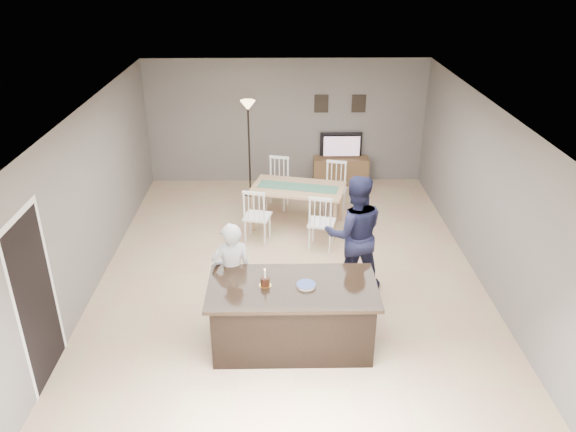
{
  "coord_description": "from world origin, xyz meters",
  "views": [
    {
      "loc": [
        -0.16,
        -7.79,
        4.76
      ],
      "look_at": [
        -0.03,
        -0.3,
        1.16
      ],
      "focal_mm": 35.0,
      "sensor_mm": 36.0,
      "label": 1
    }
  ],
  "objects_px": {
    "television": "(341,145)",
    "man": "(354,234)",
    "kitchen_island": "(292,315)",
    "tv_console": "(341,171)",
    "woman": "(232,273)",
    "plate_stack": "(306,285)",
    "birthday_cake": "(265,281)",
    "dining_table": "(298,194)",
    "floor_lamp": "(248,123)"
  },
  "relations": [
    {
      "from": "tv_console",
      "to": "plate_stack",
      "type": "bearing_deg",
      "value": -100.44
    },
    {
      "from": "tv_console",
      "to": "television",
      "type": "bearing_deg",
      "value": 90.0
    },
    {
      "from": "kitchen_island",
      "to": "birthday_cake",
      "type": "relative_size",
      "value": 8.82
    },
    {
      "from": "plate_stack",
      "to": "floor_lamp",
      "type": "xyz_separation_m",
      "value": [
        -0.94,
        5.04,
        0.64
      ]
    },
    {
      "from": "woman",
      "to": "floor_lamp",
      "type": "height_order",
      "value": "floor_lamp"
    },
    {
      "from": "man",
      "to": "birthday_cake",
      "type": "height_order",
      "value": "man"
    },
    {
      "from": "television",
      "to": "man",
      "type": "relative_size",
      "value": 0.49
    },
    {
      "from": "kitchen_island",
      "to": "television",
      "type": "relative_size",
      "value": 2.35
    },
    {
      "from": "kitchen_island",
      "to": "man",
      "type": "distance_m",
      "value": 1.72
    },
    {
      "from": "plate_stack",
      "to": "tv_console",
      "type": "bearing_deg",
      "value": 79.56
    },
    {
      "from": "dining_table",
      "to": "kitchen_island",
      "type": "bearing_deg",
      "value": -79.23
    },
    {
      "from": "woman",
      "to": "plate_stack",
      "type": "height_order",
      "value": "woman"
    },
    {
      "from": "floor_lamp",
      "to": "woman",
      "type": "bearing_deg",
      "value": -90.48
    },
    {
      "from": "woman",
      "to": "dining_table",
      "type": "height_order",
      "value": "woman"
    },
    {
      "from": "woman",
      "to": "man",
      "type": "relative_size",
      "value": 0.82
    },
    {
      "from": "birthday_cake",
      "to": "floor_lamp",
      "type": "relative_size",
      "value": 0.12
    },
    {
      "from": "kitchen_island",
      "to": "birthday_cake",
      "type": "xyz_separation_m",
      "value": [
        -0.34,
        0.02,
        0.5
      ]
    },
    {
      "from": "man",
      "to": "floor_lamp",
      "type": "distance_m",
      "value": 4.11
    },
    {
      "from": "television",
      "to": "dining_table",
      "type": "relative_size",
      "value": 0.41
    },
    {
      "from": "kitchen_island",
      "to": "tv_console",
      "type": "bearing_deg",
      "value": 77.84
    },
    {
      "from": "kitchen_island",
      "to": "man",
      "type": "relative_size",
      "value": 1.16
    },
    {
      "from": "tv_console",
      "to": "birthday_cake",
      "type": "xyz_separation_m",
      "value": [
        -1.54,
        -5.55,
        0.66
      ]
    },
    {
      "from": "plate_stack",
      "to": "dining_table",
      "type": "relative_size",
      "value": 0.11
    },
    {
      "from": "birthday_cake",
      "to": "plate_stack",
      "type": "relative_size",
      "value": 1.01
    },
    {
      "from": "kitchen_island",
      "to": "man",
      "type": "bearing_deg",
      "value": 54.87
    },
    {
      "from": "kitchen_island",
      "to": "man",
      "type": "xyz_separation_m",
      "value": [
        0.95,
        1.35,
        0.47
      ]
    },
    {
      "from": "television",
      "to": "floor_lamp",
      "type": "distance_m",
      "value": 2.18
    },
    {
      "from": "tv_console",
      "to": "kitchen_island",
      "type": "bearing_deg",
      "value": -102.16
    },
    {
      "from": "kitchen_island",
      "to": "dining_table",
      "type": "xyz_separation_m",
      "value": [
        0.18,
        3.5,
        0.2
      ]
    },
    {
      "from": "television",
      "to": "tv_console",
      "type": "bearing_deg",
      "value": 90.0
    },
    {
      "from": "tv_console",
      "to": "woman",
      "type": "distance_m",
      "value": 5.43
    },
    {
      "from": "plate_stack",
      "to": "television",
      "type": "bearing_deg",
      "value": 79.69
    },
    {
      "from": "woman",
      "to": "dining_table",
      "type": "bearing_deg",
      "value": -123.68
    },
    {
      "from": "tv_console",
      "to": "floor_lamp",
      "type": "distance_m",
      "value": 2.4
    },
    {
      "from": "woman",
      "to": "floor_lamp",
      "type": "relative_size",
      "value": 0.75
    },
    {
      "from": "plate_stack",
      "to": "man",
      "type": "bearing_deg",
      "value": 60.27
    },
    {
      "from": "floor_lamp",
      "to": "tv_console",
      "type": "bearing_deg",
      "value": 15.48
    },
    {
      "from": "kitchen_island",
      "to": "television",
      "type": "height_order",
      "value": "television"
    },
    {
      "from": "birthday_cake",
      "to": "woman",
      "type": "bearing_deg",
      "value": 131.32
    },
    {
      "from": "tv_console",
      "to": "plate_stack",
      "type": "relative_size",
      "value": 4.96
    },
    {
      "from": "woman",
      "to": "plate_stack",
      "type": "bearing_deg",
      "value": 135.04
    },
    {
      "from": "television",
      "to": "woman",
      "type": "relative_size",
      "value": 0.6
    },
    {
      "from": "dining_table",
      "to": "floor_lamp",
      "type": "distance_m",
      "value": 2.01
    },
    {
      "from": "kitchen_island",
      "to": "dining_table",
      "type": "distance_m",
      "value": 3.51
    },
    {
      "from": "man",
      "to": "floor_lamp",
      "type": "height_order",
      "value": "floor_lamp"
    },
    {
      "from": "kitchen_island",
      "to": "dining_table",
      "type": "relative_size",
      "value": 0.97
    },
    {
      "from": "kitchen_island",
      "to": "woman",
      "type": "relative_size",
      "value": 1.42
    },
    {
      "from": "man",
      "to": "dining_table",
      "type": "bearing_deg",
      "value": -73.17
    },
    {
      "from": "tv_console",
      "to": "dining_table",
      "type": "distance_m",
      "value": 2.33
    },
    {
      "from": "birthday_cake",
      "to": "dining_table",
      "type": "height_order",
      "value": "birthday_cake"
    }
  ]
}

